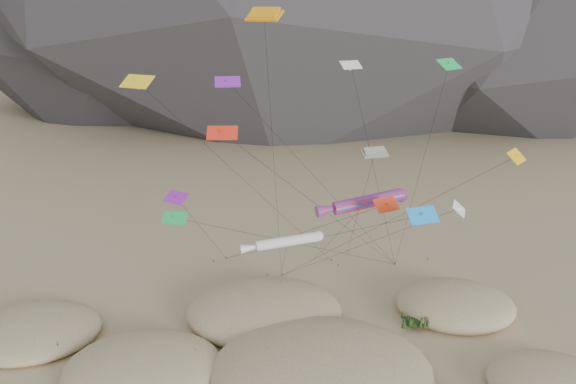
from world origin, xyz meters
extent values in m
ellipsoid|color=#CCB789|center=(-12.06, 5.88, 0.66)|extent=(12.41, 10.54, 2.92)
ellipsoid|color=#CCB789|center=(1.73, 5.25, 0.84)|extent=(17.14, 14.57, 3.72)
ellipsoid|color=#CCB789|center=(18.97, 3.90, 0.48)|extent=(9.70, 8.24, 2.12)
ellipsoid|color=#CCB789|center=(-2.84, 14.12, 0.77)|extent=(14.20, 12.07, 3.42)
ellipsoid|color=#CCB789|center=(15.04, 15.16, 0.66)|extent=(11.06, 9.40, 2.95)
ellipsoid|color=#CCB789|center=(-22.98, 11.59, 0.50)|extent=(11.82, 10.05, 2.23)
ellipsoid|color=black|center=(-12.56, 6.09, 0.80)|extent=(3.13, 2.68, 0.94)
ellipsoid|color=black|center=(-9.25, 5.68, 0.70)|extent=(2.47, 2.11, 0.74)
ellipsoid|color=black|center=(6.81, 6.91, 1.00)|extent=(2.67, 2.28, 0.80)
ellipsoid|color=black|center=(-1.27, 16.45, 1.00)|extent=(3.05, 2.61, 0.92)
ellipsoid|color=black|center=(0.21, 14.95, 0.90)|extent=(2.39, 2.04, 0.72)
ellipsoid|color=black|center=(15.48, 12.81, 0.70)|extent=(2.38, 2.03, 0.71)
ellipsoid|color=black|center=(10.53, 12.32, 0.60)|extent=(2.00, 1.71, 0.60)
ellipsoid|color=black|center=(-20.81, 11.59, 0.50)|extent=(2.00, 1.71, 0.60)
ellipsoid|color=black|center=(-20.49, 9.10, 0.40)|extent=(1.99, 1.70, 0.60)
cylinder|color=#3F2D1E|center=(-2.74, 22.42, 0.15)|extent=(0.08, 0.08, 0.30)
cylinder|color=#3F2D1E|center=(-1.16, 22.48, 0.15)|extent=(0.08, 0.08, 0.30)
cylinder|color=#3F2D1E|center=(5.01, 24.60, 0.15)|extent=(0.08, 0.08, 0.30)
cylinder|color=#3F2D1E|center=(4.40, 25.93, 0.15)|extent=(0.08, 0.08, 0.30)
cylinder|color=#3F2D1E|center=(11.32, 24.87, 0.15)|extent=(0.08, 0.08, 0.30)
cylinder|color=#3F2D1E|center=(-7.49, 26.72, 0.15)|extent=(0.08, 0.08, 0.30)
cylinder|color=#3F2D1E|center=(15.25, 26.02, 0.15)|extent=(0.08, 0.08, 0.30)
cylinder|color=#3F2D1E|center=(-8.81, 25.88, 0.15)|extent=(0.08, 0.08, 0.30)
cylinder|color=#FF1A21|center=(5.45, 9.88, 12.93)|extent=(5.74, 2.55, 1.61)
sphere|color=#FF1A21|center=(8.14, 10.65, 13.15)|extent=(1.08, 1.08, 1.08)
cone|color=#FF1A21|center=(2.49, 9.03, 12.65)|extent=(2.49, 1.53, 1.15)
cylinder|color=black|center=(3.90, 18.05, 6.46)|extent=(3.13, 16.37, 12.94)
cylinder|color=silver|center=(-0.78, 9.01, 10.01)|extent=(5.02, 1.79, 1.13)
sphere|color=silver|center=(1.63, 9.51, 10.21)|extent=(0.83, 0.83, 0.83)
cone|color=silver|center=(-3.43, 8.46, 9.77)|extent=(2.12, 1.11, 0.84)
cylinder|color=black|center=(-1.08, 15.67, 5.01)|extent=(0.61, 13.34, 10.03)
cube|color=orange|center=(-2.46, 12.16, 26.63)|extent=(2.97, 2.41, 0.82)
cube|color=orange|center=(-2.46, 12.16, 26.85)|extent=(2.48, 1.98, 0.80)
cylinder|color=black|center=(-1.85, 17.61, 13.32)|extent=(1.25, 10.91, 26.64)
cube|color=#FF451A|center=(5.99, 10.98, 16.50)|extent=(2.22, 1.43, 0.58)
cube|color=#FF451A|center=(5.99, 10.98, 16.68)|extent=(1.87, 1.16, 0.58)
cylinder|color=black|center=(6.15, 19.32, 8.25)|extent=(0.34, 16.68, 16.51)
cube|color=yellow|center=(16.93, 10.66, 16.28)|extent=(2.06, 2.18, 0.87)
cube|color=yellow|center=(16.93, 10.66, 16.13)|extent=(0.39, 0.38, 0.68)
cylinder|color=black|center=(7.88, 16.57, 8.17)|extent=(18.12, 11.85, 16.25)
cube|color=#1C8EEE|center=(8.52, 5.18, 13.62)|extent=(2.39, 1.64, 0.90)
cube|color=#1C8EEE|center=(8.52, 5.18, 13.47)|extent=(0.33, 0.36, 0.73)
cylinder|color=black|center=(0.51, 15.95, 6.83)|extent=(16.03, 21.56, 13.59)
cube|color=red|center=(6.48, 7.82, 13.43)|extent=(2.12, 1.70, 0.85)
cube|color=red|center=(6.48, 7.82, 13.28)|extent=(0.34, 0.37, 0.64)
cylinder|color=black|center=(-0.50, 17.27, 6.74)|extent=(14.00, 18.92, 13.40)
cube|color=purple|center=(-5.37, 12.97, 21.73)|extent=(2.09, 1.26, 0.73)
cube|color=purple|center=(-5.37, 12.97, 21.58)|extent=(0.26, 0.23, 0.68)
cylinder|color=black|center=(2.98, 18.92, 10.89)|extent=(16.72, 11.94, 21.70)
cube|color=purple|center=(-9.34, 9.84, 13.38)|extent=(2.18, 1.90, 0.68)
cube|color=purple|center=(-9.34, 9.84, 13.23)|extent=(0.29, 0.28, 0.67)
cylinder|color=black|center=(-8.41, 18.28, 6.72)|extent=(1.88, 16.90, 13.35)
cube|color=silver|center=(4.43, 15.22, 22.75)|extent=(1.90, 1.45, 0.60)
cube|color=silver|center=(4.43, 15.22, 22.60)|extent=(0.25, 0.23, 0.59)
cylinder|color=black|center=(7.88, 20.05, 11.40)|extent=(6.93, 9.68, 22.71)
cube|color=red|center=(-5.24, 6.17, 19.28)|extent=(2.09, 1.12, 0.76)
cube|color=red|center=(-5.24, 6.17, 19.13)|extent=(0.25, 0.22, 0.72)
cylinder|color=black|center=(3.04, 15.52, 9.66)|extent=(16.59, 18.73, 19.25)
cube|color=green|center=(12.57, 15.79, 22.73)|extent=(2.44, 2.24, 0.82)
cube|color=green|center=(12.57, 15.79, 22.58)|extent=(0.35, 0.35, 0.75)
cylinder|color=black|center=(11.95, 20.33, 11.39)|extent=(1.28, 9.11, 22.69)
cube|color=yellow|center=(-11.17, 8.24, 22.42)|extent=(2.54, 2.03, 0.78)
cube|color=yellow|center=(-11.17, 8.24, 22.27)|extent=(0.33, 0.30, 0.78)
cylinder|color=black|center=(-3.38, 17.09, 11.24)|extent=(15.60, 17.72, 22.39)
cube|color=white|center=(11.69, 7.20, 13.33)|extent=(1.45, 1.99, 0.75)
cube|color=white|center=(11.69, 7.20, 13.18)|extent=(0.31, 0.29, 0.60)
cylinder|color=black|center=(5.27, 14.84, 6.69)|extent=(12.89, 15.31, 13.30)
cube|color=green|center=(-10.07, 12.44, 10.65)|extent=(2.21, 1.44, 0.78)
cube|color=green|center=(-10.07, 12.44, 10.50)|extent=(0.29, 0.27, 0.70)
cylinder|color=black|center=(0.63, 18.66, 5.35)|extent=(21.41, 12.45, 10.63)
camera|label=1|loc=(-1.43, -30.84, 27.83)|focal=35.00mm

